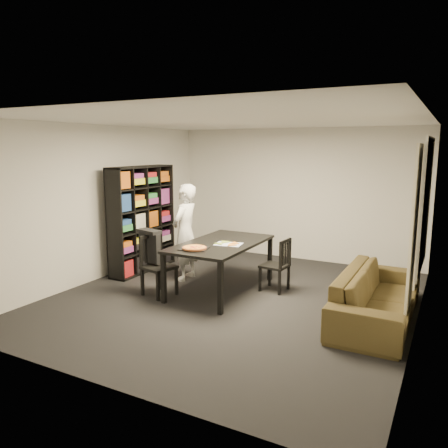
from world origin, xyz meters
The scene contains 16 objects.
room centered at (0.00, 0.00, 1.30)m, with size 5.01×5.51×2.61m.
window_pane centered at (2.48, 0.60, 1.50)m, with size 0.02×1.40×1.60m, color black.
window_frame centered at (2.48, 0.60, 1.50)m, with size 0.03×1.52×1.72m, color white.
curtain_left centered at (2.40, 0.08, 1.15)m, with size 0.03×0.70×2.25m, color beige.
curtain_right centered at (2.40, 1.12, 1.15)m, with size 0.03×0.70×2.25m, color beige.
bookshelf centered at (-2.16, 0.60, 0.95)m, with size 0.35×1.50×1.90m, color black.
dining_table centered at (-0.34, 0.23, 0.71)m, with size 1.03×1.86×0.78m.
chair_left centered at (-1.15, -0.37, 0.52)m, with size 0.51×0.51×0.92m.
chair_right centered at (0.48, 0.63, 0.48)m, with size 0.42×0.42×0.84m.
draped_jacket centered at (-1.27, -0.34, 0.76)m, with size 0.44×0.27×0.51m.
person centered at (-1.17, 0.50, 0.82)m, with size 0.59×0.39×1.63m, color silver.
baking_tray centered at (-0.48, -0.32, 0.78)m, with size 0.40×0.32×0.01m, color black.
pepperoni_pizza centered at (-0.45, -0.37, 0.80)m, with size 0.35×0.35×0.03m.
kitchen_towel centered at (-0.17, 0.16, 0.78)m, with size 0.40×0.30×0.01m, color silver.
pizza_slices centered at (-0.19, 0.16, 0.79)m, with size 0.37×0.31×0.01m, color gold, non-canonical shape.
sofa centered at (2.02, 0.15, 0.32)m, with size 2.22×0.87×0.65m, color #393116.
Camera 1 is at (2.80, -5.57, 2.23)m, focal length 35.00 mm.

